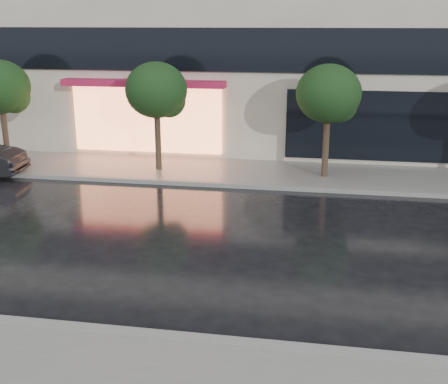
# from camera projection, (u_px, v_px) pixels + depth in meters

# --- Properties ---
(ground) EXTENTS (120.00, 120.00, 0.00)m
(ground) POSITION_uv_depth(u_px,v_px,m) (166.00, 311.00, 10.77)
(ground) COLOR black
(ground) RESTS_ON ground
(sidewalk_far) EXTENTS (60.00, 3.50, 0.12)m
(sidewalk_far) POSITION_uv_depth(u_px,v_px,m) (241.00, 172.00, 20.42)
(sidewalk_far) COLOR slate
(sidewalk_far) RESTS_ON ground
(curb_near) EXTENTS (60.00, 0.25, 0.14)m
(curb_near) POSITION_uv_depth(u_px,v_px,m) (150.00, 336.00, 9.81)
(curb_near) COLOR gray
(curb_near) RESTS_ON ground
(curb_far) EXTENTS (60.00, 0.25, 0.14)m
(curb_far) POSITION_uv_depth(u_px,v_px,m) (233.00, 185.00, 18.76)
(curb_far) COLOR gray
(curb_far) RESTS_ON ground
(tree_far_west) EXTENTS (2.20, 2.20, 3.99)m
(tree_far_west) POSITION_uv_depth(u_px,v_px,m) (2.00, 89.00, 20.81)
(tree_far_west) COLOR #33261C
(tree_far_west) RESTS_ON ground
(tree_mid_west) EXTENTS (2.20, 2.20, 3.99)m
(tree_mid_west) POSITION_uv_depth(u_px,v_px,m) (158.00, 92.00, 19.84)
(tree_mid_west) COLOR #33261C
(tree_mid_west) RESTS_ON ground
(tree_mid_east) EXTENTS (2.20, 2.20, 3.99)m
(tree_mid_east) POSITION_uv_depth(u_px,v_px,m) (330.00, 96.00, 18.88)
(tree_mid_east) COLOR #33261C
(tree_mid_east) RESTS_ON ground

